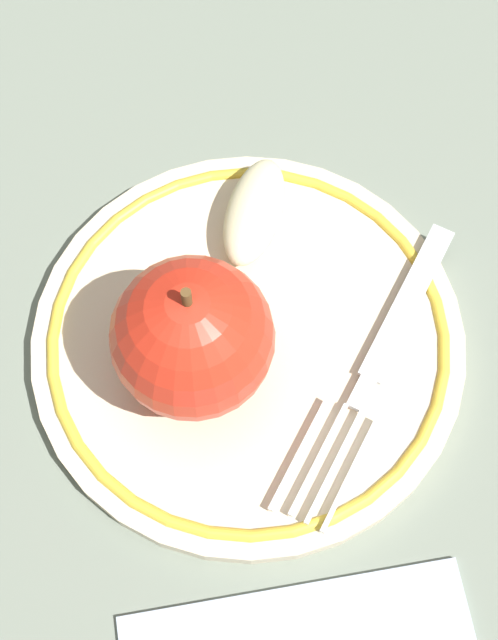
{
  "coord_description": "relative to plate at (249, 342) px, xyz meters",
  "views": [
    {
      "loc": [
        -0.14,
        0.08,
        0.42
      ],
      "look_at": [
        -0.0,
        -0.01,
        0.03
      ],
      "focal_mm": 50.0,
      "sensor_mm": 36.0,
      "label": 1
    }
  ],
  "objects": [
    {
      "name": "fork",
      "position": [
        -0.05,
        -0.05,
        0.01
      ],
      "size": [
        0.1,
        0.16,
        0.0
      ],
      "rotation": [
        0.0,
        0.0,
        2.06
      ],
      "color": "silver",
      "rests_on": "plate"
    },
    {
      "name": "plate",
      "position": [
        0.0,
        0.0,
        0.0
      ],
      "size": [
        0.22,
        0.22,
        0.01
      ],
      "color": "beige",
      "rests_on": "ground_plane"
    },
    {
      "name": "apple_slice_front",
      "position": [
        0.05,
        -0.04,
        0.02
      ],
      "size": [
        0.06,
        0.07,
        0.02
      ],
      "primitive_type": "ellipsoid",
      "rotation": [
        0.0,
        0.0,
        2.28
      ],
      "color": "beige",
      "rests_on": "plate"
    },
    {
      "name": "ground_plane",
      "position": [
        0.0,
        0.01,
        -0.01
      ],
      "size": [
        2.0,
        2.0,
        0.0
      ],
      "primitive_type": "plane",
      "color": "slate"
    },
    {
      "name": "apple_red_whole",
      "position": [
        -0.0,
        0.03,
        0.04
      ],
      "size": [
        0.07,
        0.07,
        0.08
      ],
      "color": "red",
      "rests_on": "plate"
    }
  ]
}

